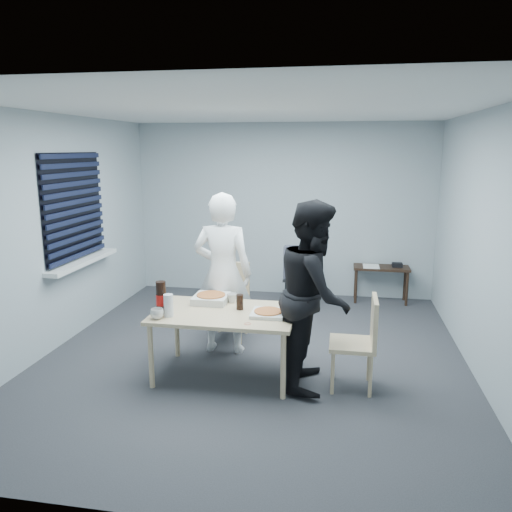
% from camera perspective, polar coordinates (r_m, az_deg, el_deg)
% --- Properties ---
extents(room, '(5.00, 5.00, 5.00)m').
position_cam_1_polar(room, '(6.28, -19.78, 4.36)').
color(room, '#2F2E33').
rests_on(room, ground).
extents(dining_table, '(1.37, 0.87, 0.67)m').
position_cam_1_polar(dining_table, '(4.91, -3.61, -7.03)').
color(dining_table, beige).
rests_on(dining_table, ground).
extents(chair_far, '(0.42, 0.42, 0.89)m').
position_cam_1_polar(chair_far, '(5.97, -2.92, -4.42)').
color(chair_far, beige).
rests_on(chair_far, ground).
extents(chair_right, '(0.42, 0.42, 0.89)m').
position_cam_1_polar(chair_right, '(4.78, 12.02, -9.00)').
color(chair_right, beige).
rests_on(chair_right, ground).
extents(person_white, '(0.65, 0.42, 1.77)m').
position_cam_1_polar(person_white, '(5.44, -3.80, -2.02)').
color(person_white, white).
rests_on(person_white, ground).
extents(person_black, '(0.47, 0.86, 1.77)m').
position_cam_1_polar(person_black, '(4.70, 6.68, -4.39)').
color(person_black, black).
rests_on(person_black, ground).
extents(side_table, '(0.80, 0.36, 0.53)m').
position_cam_1_polar(side_table, '(7.52, 14.12, -1.78)').
color(side_table, '#312016').
rests_on(side_table, ground).
extents(stool, '(0.32, 0.32, 0.44)m').
position_cam_1_polar(stool, '(7.07, 4.48, -3.35)').
color(stool, black).
rests_on(stool, ground).
extents(backpack, '(0.32, 0.24, 0.45)m').
position_cam_1_polar(backpack, '(6.97, 4.51, -0.77)').
color(backpack, '#595B68').
rests_on(backpack, stool).
extents(pizza_box_a, '(0.35, 0.35, 0.09)m').
position_cam_1_polar(pizza_box_a, '(5.18, -5.16, -4.84)').
color(pizza_box_a, silver).
rests_on(pizza_box_a, dining_table).
extents(pizza_box_b, '(0.32, 0.32, 0.04)m').
position_cam_1_polar(pizza_box_b, '(4.77, 1.40, -6.53)').
color(pizza_box_b, silver).
rests_on(pizza_box_b, dining_table).
extents(mug_a, '(0.17, 0.17, 0.10)m').
position_cam_1_polar(mug_a, '(4.76, -11.24, -6.49)').
color(mug_a, silver).
rests_on(mug_a, dining_table).
extents(mug_b, '(0.10, 0.10, 0.09)m').
position_cam_1_polar(mug_b, '(5.16, -2.79, -4.81)').
color(mug_b, silver).
rests_on(mug_b, dining_table).
extents(cola_glass, '(0.09, 0.09, 0.15)m').
position_cam_1_polar(cola_glass, '(4.92, -1.86, -5.28)').
color(cola_glass, black).
rests_on(cola_glass, dining_table).
extents(soda_bottle, '(0.10, 0.10, 0.32)m').
position_cam_1_polar(soda_bottle, '(4.86, -10.78, -4.76)').
color(soda_bottle, black).
rests_on(soda_bottle, dining_table).
extents(plastic_cups, '(0.10, 0.10, 0.21)m').
position_cam_1_polar(plastic_cups, '(4.79, -9.97, -5.58)').
color(plastic_cups, silver).
rests_on(plastic_cups, dining_table).
extents(rubber_band, '(0.07, 0.07, 0.00)m').
position_cam_1_polar(rubber_band, '(4.55, -0.96, -7.75)').
color(rubber_band, red).
rests_on(rubber_band, dining_table).
extents(papers, '(0.26, 0.34, 0.01)m').
position_cam_1_polar(papers, '(7.47, 13.02, -1.15)').
color(papers, white).
rests_on(papers, side_table).
extents(black_box, '(0.17, 0.15, 0.06)m').
position_cam_1_polar(black_box, '(7.52, 15.83, -0.99)').
color(black_box, black).
rests_on(black_box, side_table).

